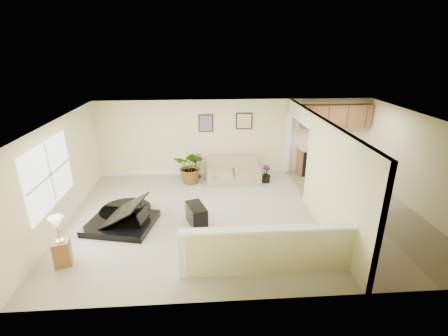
{
  "coord_description": "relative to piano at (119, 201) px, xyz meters",
  "views": [
    {
      "loc": [
        -1.08,
        -7.39,
        4.14
      ],
      "look_at": [
        -0.54,
        0.4,
        1.16
      ],
      "focal_mm": 26.0,
      "sensor_mm": 36.0,
      "label": 1
    }
  ],
  "objects": [
    {
      "name": "floor",
      "position": [
        3.13,
        0.21,
        -0.6
      ],
      "size": [
        9.0,
        9.0,
        0.0
      ],
      "primitive_type": "plane",
      "color": "tan",
      "rests_on": "ground"
    },
    {
      "name": "back_wall",
      "position": [
        3.13,
        3.21,
        0.65
      ],
      "size": [
        9.0,
        0.04,
        2.5
      ],
      "primitive_type": "cube",
      "color": "#F2E8A5",
      "rests_on": "floor"
    },
    {
      "name": "front_wall",
      "position": [
        3.13,
        -2.79,
        0.65
      ],
      "size": [
        9.0,
        0.04,
        2.5
      ],
      "primitive_type": "cube",
      "color": "#F2E8A5",
      "rests_on": "floor"
    },
    {
      "name": "left_wall",
      "position": [
        -1.37,
        0.21,
        0.65
      ],
      "size": [
        0.04,
        6.0,
        2.5
      ],
      "primitive_type": "cube",
      "color": "#F2E8A5",
      "rests_on": "floor"
    },
    {
      "name": "right_wall",
      "position": [
        7.63,
        0.21,
        0.65
      ],
      "size": [
        0.04,
        6.0,
        2.5
      ],
      "primitive_type": "cube",
      "color": "#F2E8A5",
      "rests_on": "floor"
    },
    {
      "name": "ceiling",
      "position": [
        3.13,
        0.21,
        1.9
      ],
      "size": [
        9.0,
        6.0,
        0.04
      ],
      "primitive_type": "cube",
      "color": "white",
      "rests_on": "back_wall"
    },
    {
      "name": "kitchen_vinyl",
      "position": [
        6.28,
        0.21,
        -0.6
      ],
      "size": [
        2.7,
        6.0,
        0.01
      ],
      "primitive_type": "cube",
      "color": "gray",
      "rests_on": "floor"
    },
    {
      "name": "interior_partition",
      "position": [
        4.93,
        0.47,
        0.61
      ],
      "size": [
        0.18,
        5.99,
        2.5
      ],
      "color": "#F2E8A5",
      "rests_on": "floor"
    },
    {
      "name": "pony_half_wall",
      "position": [
        3.2,
        -2.09,
        -0.09
      ],
      "size": [
        3.42,
        0.22,
        1.0
      ],
      "color": "#F2E8A5",
      "rests_on": "floor"
    },
    {
      "name": "left_window",
      "position": [
        -1.36,
        -0.29,
        0.85
      ],
      "size": [
        0.05,
        2.15,
        1.45
      ],
      "primitive_type": "cube",
      "color": "white",
      "rests_on": "left_wall"
    },
    {
      "name": "wall_art_left",
      "position": [
        2.18,
        3.19,
        1.15
      ],
      "size": [
        0.48,
        0.04,
        0.58
      ],
      "color": "#352013",
      "rests_on": "back_wall"
    },
    {
      "name": "wall_mirror",
      "position": [
        3.43,
        3.19,
        1.2
      ],
      "size": [
        0.55,
        0.04,
        0.55
      ],
      "color": "#352013",
      "rests_on": "back_wall"
    },
    {
      "name": "kitchen_cabinets",
      "position": [
        6.32,
        2.95,
        0.27
      ],
      "size": [
        2.36,
        0.65,
        2.33
      ],
      "color": "#925B30",
      "rests_on": "floor"
    },
    {
      "name": "piano",
      "position": [
        0.0,
        0.0,
        0.0
      ],
      "size": [
        2.02,
        2.04,
        1.45
      ],
      "rotation": [
        0.0,
        0.0,
        -0.22
      ],
      "color": "black",
      "rests_on": "floor"
    },
    {
      "name": "piano_bench",
      "position": [
        1.86,
        -0.14,
        -0.36
      ],
      "size": [
        0.57,
        0.81,
        0.49
      ],
      "primitive_type": "cube",
      "rotation": [
        0.0,
        0.0,
        0.31
      ],
      "color": "black",
      "rests_on": "floor"
    },
    {
      "name": "loveseat",
      "position": [
        3.02,
        2.5,
        -0.24
      ],
      "size": [
        1.71,
        0.98,
        0.97
      ],
      "rotation": [
        0.0,
        0.0,
        -0.01
      ],
      "color": "tan",
      "rests_on": "floor"
    },
    {
      "name": "accent_table",
      "position": [
        1.81,
        2.86,
        -0.18
      ],
      "size": [
        0.45,
        0.45,
        0.66
      ],
      "color": "black",
      "rests_on": "floor"
    },
    {
      "name": "palm_plant",
      "position": [
        1.69,
        2.42,
        -0.06
      ],
      "size": [
        1.18,
        1.08,
        1.11
      ],
      "color": "black",
      "rests_on": "floor"
    },
    {
      "name": "small_plant",
      "position": [
        4.05,
        2.32,
        -0.37
      ],
      "size": [
        0.4,
        0.4,
        0.55
      ],
      "color": "black",
      "rests_on": "floor"
    },
    {
      "name": "lamp_stand",
      "position": [
        -0.78,
        -1.55,
        -0.15
      ],
      "size": [
        0.39,
        0.39,
        1.07
      ],
      "color": "#925B30",
      "rests_on": "floor"
    }
  ]
}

